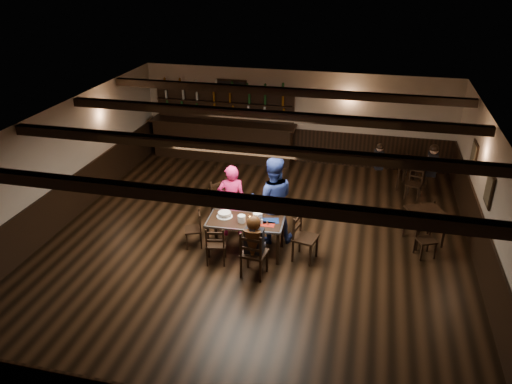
% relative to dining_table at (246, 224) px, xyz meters
% --- Properties ---
extents(ground, '(10.00, 10.00, 0.00)m').
position_rel_dining_table_xyz_m(ground, '(0.14, 0.27, -0.67)').
color(ground, black).
rests_on(ground, ground).
extents(room_shell, '(9.02, 10.02, 2.71)m').
position_rel_dining_table_xyz_m(room_shell, '(0.15, 0.31, 1.07)').
color(room_shell, beige).
rests_on(room_shell, ground).
extents(dining_table, '(1.60, 0.86, 0.75)m').
position_rel_dining_table_xyz_m(dining_table, '(0.00, 0.00, 0.00)').
color(dining_table, black).
rests_on(dining_table, ground).
extents(chair_near_left, '(0.46, 0.45, 0.84)m').
position_rel_dining_table_xyz_m(chair_near_left, '(-0.47, -0.57, -0.18)').
color(chair_near_left, black).
rests_on(chair_near_left, ground).
extents(chair_near_right, '(0.51, 0.49, 0.99)m').
position_rel_dining_table_xyz_m(chair_near_right, '(0.36, -0.85, -0.09)').
color(chair_near_right, black).
rests_on(chair_near_right, ground).
extents(chair_end_left, '(0.47, 0.48, 0.79)m').
position_rel_dining_table_xyz_m(chair_end_left, '(-1.08, 0.01, -0.21)').
color(chair_end_left, black).
rests_on(chair_end_left, ground).
extents(chair_end_right, '(0.53, 0.54, 0.99)m').
position_rel_dining_table_xyz_m(chair_end_right, '(1.15, 0.04, -0.09)').
color(chair_end_right, black).
rests_on(chair_end_right, ground).
extents(chair_far_pushed, '(0.64, 0.64, 0.99)m').
position_rel_dining_table_xyz_m(chair_far_pushed, '(-0.89, 1.21, -0.09)').
color(chair_far_pushed, black).
rests_on(chair_far_pushed, ground).
extents(woman_pink, '(0.70, 0.56, 1.66)m').
position_rel_dining_table_xyz_m(woman_pink, '(-0.47, 0.63, 0.16)').
color(woman_pink, '#D93371').
rests_on(woman_pink, ground).
extents(man_blue, '(1.09, 0.95, 1.91)m').
position_rel_dining_table_xyz_m(man_blue, '(0.42, 0.64, 0.28)').
color(man_blue, navy).
rests_on(man_blue, ground).
extents(seated_person, '(0.36, 0.54, 0.88)m').
position_rel_dining_table_xyz_m(seated_person, '(0.37, -0.78, 0.18)').
color(seated_person, black).
rests_on(seated_person, ground).
extents(cake, '(0.33, 0.33, 0.10)m').
position_rel_dining_table_xyz_m(cake, '(-0.46, 0.05, 0.13)').
color(cake, white).
rests_on(cake, dining_table).
extents(plate_stack_a, '(0.16, 0.16, 0.15)m').
position_rel_dining_table_xyz_m(plate_stack_a, '(-0.06, -0.08, 0.16)').
color(plate_stack_a, white).
rests_on(plate_stack_a, dining_table).
extents(plate_stack_b, '(0.15, 0.15, 0.18)m').
position_rel_dining_table_xyz_m(plate_stack_b, '(0.23, 0.02, 0.17)').
color(plate_stack_b, white).
rests_on(plate_stack_b, dining_table).
extents(tea_light, '(0.06, 0.06, 0.06)m').
position_rel_dining_table_xyz_m(tea_light, '(0.07, 0.08, 0.11)').
color(tea_light, '#A5A8AD').
rests_on(tea_light, dining_table).
extents(salt_shaker, '(0.04, 0.04, 0.10)m').
position_rel_dining_table_xyz_m(salt_shaker, '(0.36, -0.06, 0.13)').
color(salt_shaker, silver).
rests_on(salt_shaker, dining_table).
extents(pepper_shaker, '(0.04, 0.04, 0.10)m').
position_rel_dining_table_xyz_m(pepper_shaker, '(0.47, -0.09, 0.13)').
color(pepper_shaker, '#A5A8AD').
rests_on(pepper_shaker, dining_table).
extents(drink_glass, '(0.07, 0.07, 0.11)m').
position_rel_dining_table_xyz_m(drink_glass, '(0.28, 0.16, 0.14)').
color(drink_glass, silver).
rests_on(drink_glass, dining_table).
extents(menu_red, '(0.31, 0.22, 0.00)m').
position_rel_dining_table_xyz_m(menu_red, '(0.46, -0.06, 0.08)').
color(menu_red, maroon).
rests_on(menu_red, dining_table).
extents(menu_blue, '(0.39, 0.32, 0.00)m').
position_rel_dining_table_xyz_m(menu_blue, '(0.50, 0.10, 0.08)').
color(menu_blue, '#0F214E').
rests_on(menu_blue, dining_table).
extents(bar_counter, '(4.38, 0.70, 2.20)m').
position_rel_dining_table_xyz_m(bar_counter, '(-1.98, 4.99, 0.06)').
color(bar_counter, black).
rests_on(bar_counter, ground).
extents(back_table_a, '(0.95, 0.95, 0.75)m').
position_rel_dining_table_xyz_m(back_table_a, '(3.62, 1.28, -0.03)').
color(back_table_a, black).
rests_on(back_table_a, ground).
extents(back_table_b, '(0.91, 0.91, 0.75)m').
position_rel_dining_table_xyz_m(back_table_b, '(3.50, 4.02, -0.03)').
color(back_table_b, black).
rests_on(back_table_b, ground).
extents(bg_patron_left, '(0.28, 0.37, 0.69)m').
position_rel_dining_table_xyz_m(bg_patron_left, '(2.59, 4.12, 0.14)').
color(bg_patron_left, black).
rests_on(bg_patron_left, ground).
extents(bg_patron_right, '(0.26, 0.41, 0.82)m').
position_rel_dining_table_xyz_m(bg_patron_right, '(3.92, 3.99, 0.21)').
color(bg_patron_right, black).
rests_on(bg_patron_right, ground).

